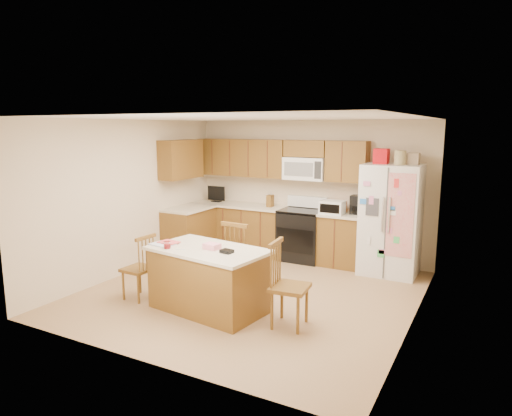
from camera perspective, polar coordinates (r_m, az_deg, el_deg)
The scene contains 9 objects.
ground at distance 6.75m, azimuth -0.68°, elevation -10.55°, with size 4.50×4.50×0.00m, color #95774E.
room_shell at distance 6.39m, azimuth -0.71°, elevation 1.63°, with size 4.60×4.60×2.52m.
cabinetry at distance 8.49m, azimuth -0.71°, elevation 0.15°, with size 3.36×1.56×2.15m.
stove at distance 8.29m, azimuth 5.76°, elevation -3.25°, with size 0.76×0.65×1.13m.
refrigerator at distance 7.70m, azimuth 16.52°, elevation -1.26°, with size 0.90×0.79×2.04m.
island at distance 6.06m, azimuth -5.94°, elevation -8.80°, with size 1.63×1.09×0.92m.
windsor_chair_left at distance 6.61m, azimuth -14.33°, elevation -7.35°, with size 0.39×0.41×0.92m.
windsor_chair_back at distance 6.62m, azimuth -1.90°, elevation -6.38°, with size 0.49×0.47×1.06m.
windsor_chair_right at distance 5.56m, azimuth 3.98°, elevation -9.75°, with size 0.47×0.49×1.05m.
Camera 1 is at (3.04, -5.54, 2.38)m, focal length 32.00 mm.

